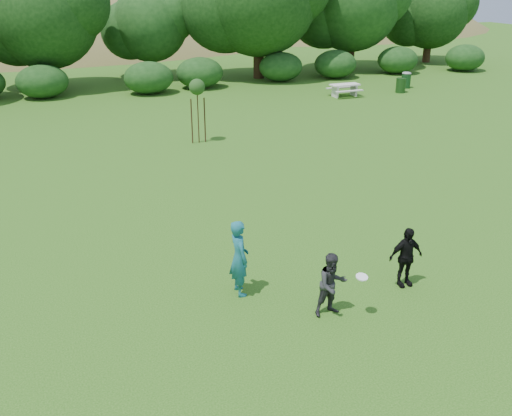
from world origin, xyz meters
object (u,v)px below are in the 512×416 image
(player_teal, at_px, (239,258))
(player_black, at_px, (406,257))
(player_grey, at_px, (332,285))
(trash_can_lidded, at_px, (406,80))
(picnic_table, at_px, (345,88))
(sapling, at_px, (197,89))
(trash_can_near, at_px, (401,85))

(player_teal, xyz_separation_m, player_black, (3.89, -1.12, -0.18))
(player_grey, bearing_deg, trash_can_lidded, 49.66)
(player_grey, relative_size, trash_can_lidded, 1.43)
(player_grey, relative_size, picnic_table, 0.84)
(picnic_table, bearing_deg, sapling, -149.70)
(trash_can_near, bearing_deg, player_black, -124.38)
(trash_can_lidded, bearing_deg, player_grey, -128.38)
(sapling, relative_size, trash_can_lidded, 2.71)
(trash_can_near, xyz_separation_m, picnic_table, (-3.91, 0.23, 0.07))
(player_black, relative_size, picnic_table, 0.85)
(player_teal, relative_size, sapling, 0.66)
(picnic_table, bearing_deg, player_black, -115.91)
(player_teal, distance_m, sapling, 13.23)
(player_grey, distance_m, player_black, 2.34)
(player_teal, relative_size, player_black, 1.23)
(trash_can_near, relative_size, picnic_table, 0.50)
(player_black, height_order, picnic_table, player_black)
(player_teal, bearing_deg, player_black, -106.06)
(player_grey, relative_size, trash_can_near, 1.67)
(trash_can_near, distance_m, picnic_table, 3.92)
(player_teal, bearing_deg, trash_can_lidded, -43.11)
(trash_can_near, distance_m, sapling, 16.43)
(player_black, xyz_separation_m, sapling, (-1.19, 13.98, 1.65))
(player_grey, height_order, trash_can_lidded, player_grey)
(player_grey, distance_m, picnic_table, 24.30)
(trash_can_lidded, bearing_deg, player_black, -125.13)
(player_grey, bearing_deg, trash_can_near, 50.14)
(player_black, bearing_deg, player_grey, -165.76)
(player_grey, bearing_deg, player_teal, 132.98)
(trash_can_near, bearing_deg, sapling, -157.35)
(player_black, distance_m, trash_can_near, 24.56)
(player_teal, distance_m, picnic_table, 23.82)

